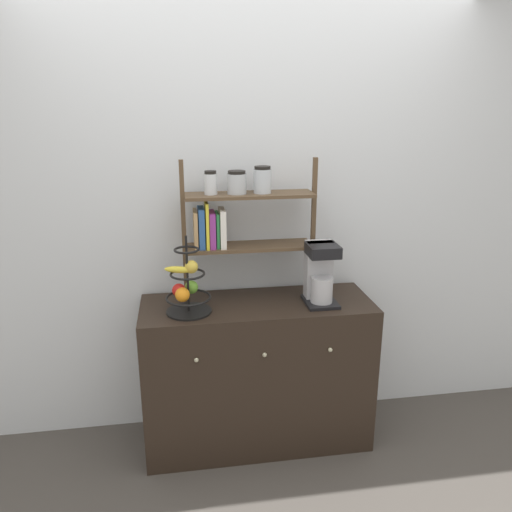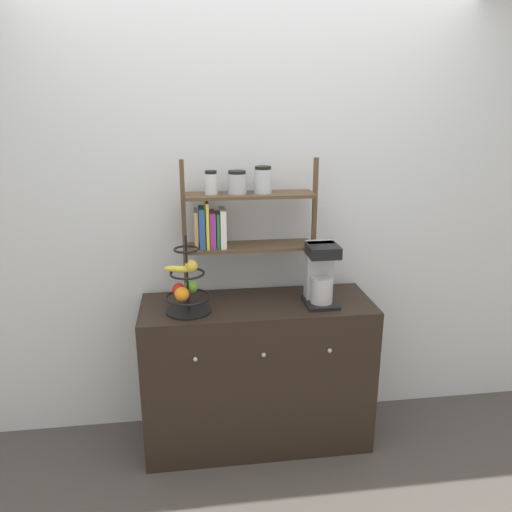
% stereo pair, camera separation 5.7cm
% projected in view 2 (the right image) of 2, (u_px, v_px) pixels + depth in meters
% --- Properties ---
extents(ground_plane, '(12.00, 12.00, 0.00)m').
position_uv_depth(ground_plane, '(263.00, 463.00, 2.81)').
color(ground_plane, '#47423D').
extents(wall_back, '(7.00, 0.05, 2.60)m').
position_uv_depth(wall_back, '(251.00, 218.00, 2.92)').
color(wall_back, silver).
rests_on(wall_back, ground_plane).
extents(sideboard, '(1.29, 0.49, 0.88)m').
position_uv_depth(sideboard, '(257.00, 373.00, 2.91)').
color(sideboard, black).
rests_on(sideboard, ground_plane).
extents(coffee_maker, '(0.17, 0.21, 0.34)m').
position_uv_depth(coffee_maker, '(320.00, 273.00, 2.74)').
color(coffee_maker, black).
rests_on(coffee_maker, sideboard).
extents(fruit_stand, '(0.24, 0.24, 0.42)m').
position_uv_depth(fruit_stand, '(186.00, 287.00, 2.63)').
color(fruit_stand, black).
rests_on(fruit_stand, sideboard).
extents(shelf_hutch, '(0.75, 0.20, 0.79)m').
position_uv_depth(shelf_hutch, '(235.00, 215.00, 2.73)').
color(shelf_hutch, brown).
rests_on(shelf_hutch, sideboard).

